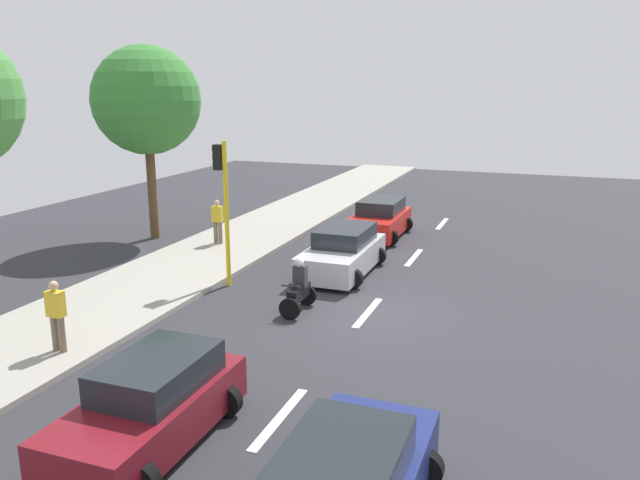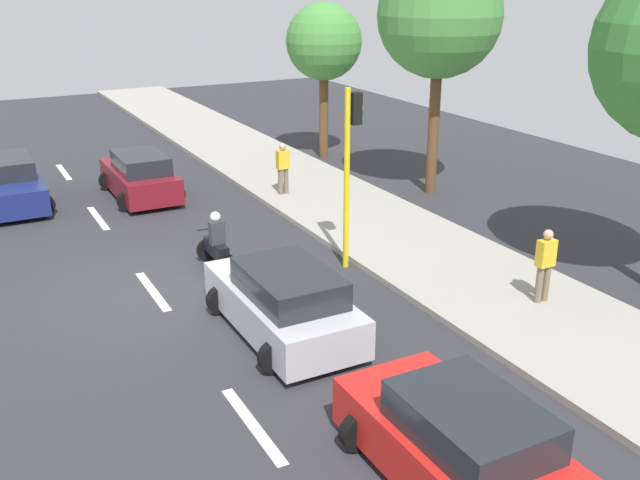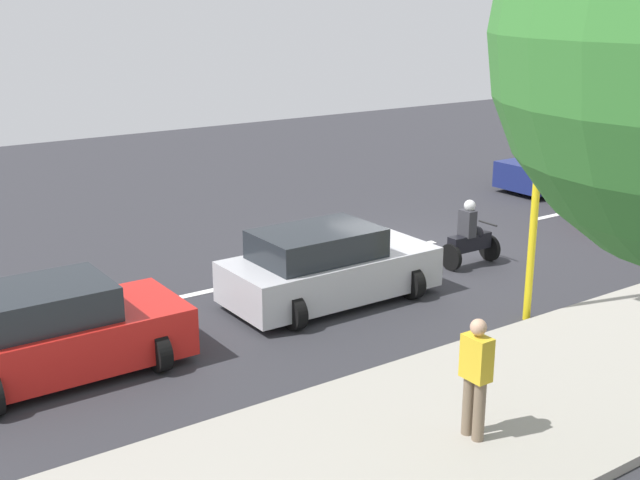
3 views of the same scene
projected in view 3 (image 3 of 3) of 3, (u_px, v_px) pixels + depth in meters
The scene contains 10 objects.
ground_plane at pixel (396, 252), 19.49m from camera, with size 40.00×60.00×0.10m, color #2D2D33.
lane_stripe_north at pixel (164, 301), 16.21m from camera, with size 0.20×2.40×0.01m, color white.
lane_stripe_mid at pixel (397, 250), 19.48m from camera, with size 0.20×2.40×0.01m, color white.
lane_stripe_south at pixel (562, 214), 22.75m from camera, with size 0.20×2.40×0.01m, color white.
car_silver at pixel (328, 267), 16.01m from camera, with size 2.27×4.25×1.52m.
car_red at pixel (56, 332), 12.90m from camera, with size 2.28×3.91×1.52m.
car_dark_blue at pixel (562, 166), 25.64m from camera, with size 2.23×4.15×1.52m.
motorcycle at pixel (470, 238), 18.19m from camera, with size 0.60×1.30×1.53m.
pedestrian_by_tree at pixel (476, 375), 10.67m from camera, with size 0.40×0.24×1.69m.
traffic_light_corner at pixel (542, 167), 14.39m from camera, with size 0.49×0.24×4.50m.
Camera 3 is at (14.25, -12.09, 5.80)m, focal length 45.80 mm.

